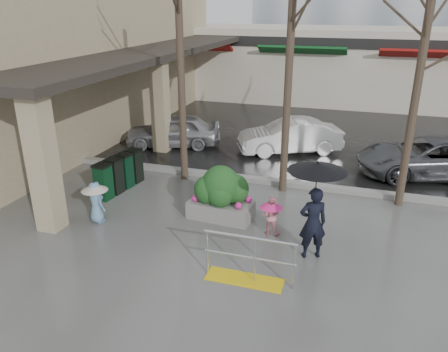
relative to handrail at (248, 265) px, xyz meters
The scene contains 20 objects.
ground 1.85m from the handrail, 138.58° to the left, with size 120.00×120.00×0.00m, color #51514F.
street_asphalt 23.24m from the handrail, 93.36° to the left, with size 120.00×36.00×0.01m, color black.
curb 5.38m from the handrail, 104.66° to the left, with size 120.00×0.30×0.15m, color gray.
near_building 14.32m from the handrail, 138.39° to the left, with size 6.00×18.00×8.00m, color tan.
canopy_slab 11.54m from the handrail, 123.81° to the left, with size 2.80×18.00×0.25m, color #2D2823.
pillar_front 5.48m from the handrail, behind, with size 0.55×0.55×3.50m, color tan.
pillar_back 9.02m from the handrail, 126.15° to the left, with size 0.55×0.55×3.50m, color tan.
storefront_row 19.25m from the handrail, 88.07° to the left, with size 34.00×6.74×4.00m.
handrail is the anchor object (origin of this frame).
tree_west 7.52m from the handrail, 124.99° to the left, with size 3.20×3.20×6.80m.
tree_midwest 6.83m from the handrail, 91.91° to the left, with size 3.20×3.20×7.00m.
tree_mideast 7.28m from the handrail, 56.81° to the left, with size 3.20×3.20×6.50m.
woman 1.99m from the handrail, 50.02° to the left, with size 1.26×1.26×2.27m.
child_pink 2.07m from the handrail, 88.93° to the left, with size 0.55×0.55×0.99m.
child_blue 4.57m from the handrail, 162.99° to the left, with size 0.68×0.68×1.11m.
planter 2.90m from the handrail, 118.61° to the left, with size 1.72×1.00×1.45m.
news_boxes 5.91m from the handrail, 145.33° to the left, with size 0.68×1.94×1.06m.
car_a 9.36m from the handrail, 122.98° to the left, with size 1.49×3.70×1.26m, color #A0A0A4.
car_b 8.49m from the handrail, 93.99° to the left, with size 1.33×3.82×1.26m, color white.
car_c 8.52m from the handrail, 60.93° to the left, with size 2.09×4.53×1.26m, color #53565A.
Camera 1 is at (3.18, -8.51, 5.30)m, focal length 35.00 mm.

